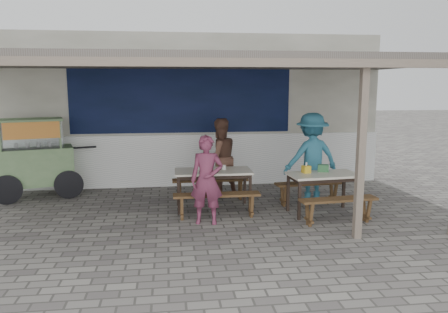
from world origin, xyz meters
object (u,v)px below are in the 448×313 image
(donation_box, at_px, (323,168))
(patron_wall_side, at_px, (219,158))
(bench_right_street, at_px, (338,205))
(tissue_box, at_px, (306,169))
(table_left, at_px, (213,174))
(bench_left_wall, at_px, (210,184))
(bench_right_wall, at_px, (309,188))
(condiment_bowl, at_px, (198,169))
(condiment_jar, at_px, (224,167))
(patron_right_table, at_px, (311,157))
(bench_left_street, at_px, (217,200))
(patron_street_side, at_px, (207,180))
(vendor_cart, at_px, (36,155))
(table_right, at_px, (323,178))

(donation_box, bearing_deg, patron_wall_side, 143.49)
(bench_right_street, distance_m, tissue_box, 0.94)
(table_left, relative_size, bench_left_wall, 0.94)
(bench_right_wall, bearing_deg, table_left, 176.42)
(tissue_box, bearing_deg, condiment_bowl, 165.07)
(tissue_box, height_order, donation_box, tissue_box)
(condiment_jar, bearing_deg, bench_right_street, -34.56)
(bench_right_wall, distance_m, patron_right_table, 0.65)
(bench_right_street, xyz_separation_m, donation_box, (0.00, 0.80, 0.48))
(bench_left_wall, bearing_deg, condiment_bowl, -117.03)
(bench_left_wall, xyz_separation_m, condiment_jar, (0.21, -0.55, 0.45))
(bench_left_street, height_order, patron_street_side, patron_street_side)
(bench_right_wall, relative_size, patron_wall_side, 0.83)
(vendor_cart, bearing_deg, patron_street_side, -48.87)
(patron_street_side, bearing_deg, bench_right_wall, 33.96)
(vendor_cart, relative_size, tissue_box, 14.60)
(vendor_cart, xyz_separation_m, patron_right_table, (5.61, -0.98, -0.00))
(bench_right_wall, bearing_deg, donation_box, -80.76)
(bench_left_street, height_order, bench_left_wall, same)
(bench_right_street, relative_size, condiment_bowl, 8.18)
(tissue_box, distance_m, condiment_jar, 1.54)
(bench_right_wall, relative_size, donation_box, 6.98)
(table_left, distance_m, bench_right_street, 2.36)
(patron_right_table, xyz_separation_m, condiment_jar, (-1.82, -0.30, -0.10))
(table_left, xyz_separation_m, table_right, (1.96, -0.56, -0.00))
(table_left, xyz_separation_m, condiment_bowl, (-0.28, 0.06, 0.10))
(bench_left_street, distance_m, bench_right_street, 2.09)
(table_right, distance_m, bench_right_wall, 0.70)
(bench_left_wall, bearing_deg, patron_street_side, -97.63)
(bench_left_wall, bearing_deg, condiment_jar, -68.87)
(table_right, distance_m, patron_street_side, 2.18)
(bench_left_wall, bearing_deg, bench_left_street, -90.00)
(table_right, bearing_deg, tissue_box, 154.60)
(table_right, relative_size, condiment_bowl, 7.80)
(bench_left_street, xyz_separation_m, condiment_bowl, (-0.28, 0.67, 0.43))
(condiment_bowl, bearing_deg, bench_left_wall, 62.90)
(condiment_jar, bearing_deg, patron_wall_side, 88.86)
(table_right, bearing_deg, patron_right_table, 80.09)
(bench_right_street, xyz_separation_m, condiment_bowl, (-2.29, 1.24, 0.44))
(table_right, relative_size, patron_right_table, 0.73)
(bench_left_street, xyz_separation_m, donation_box, (2.01, 0.22, 0.48))
(bench_right_street, xyz_separation_m, patron_right_table, (0.02, 1.54, 0.56))
(donation_box, distance_m, condiment_bowl, 2.34)
(bench_left_street, height_order, bench_right_street, same)
(patron_right_table, bearing_deg, patron_street_side, 19.08)
(condiment_jar, bearing_deg, patron_street_side, -114.06)
(bench_left_street, bearing_deg, donation_box, 6.38)
(patron_right_table, bearing_deg, bench_left_wall, -16.65)
(table_left, xyz_separation_m, bench_left_wall, (0.00, 0.61, -0.33))
(patron_right_table, bearing_deg, bench_right_wall, 56.78)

